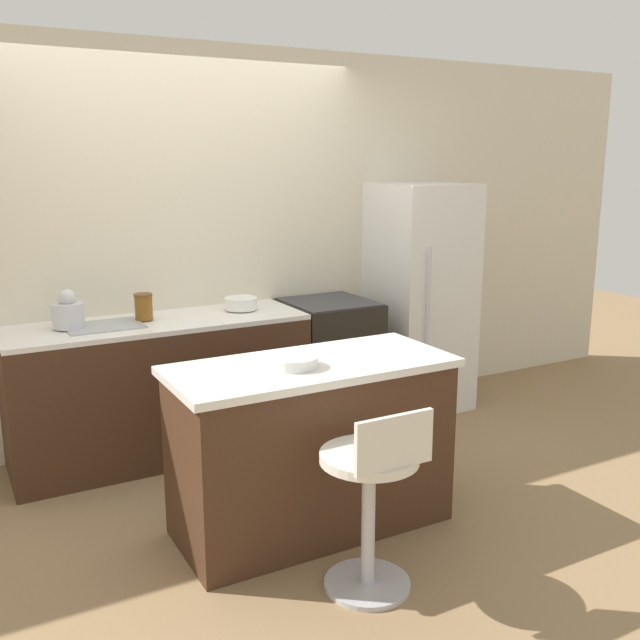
# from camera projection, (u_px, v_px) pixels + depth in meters

# --- Properties ---
(ground_plane) EXTENTS (14.00, 14.00, 0.00)m
(ground_plane) POSITION_uv_depth(u_px,v_px,m) (222.00, 463.00, 4.46)
(ground_plane) COLOR #8E704C
(wall_back) EXTENTS (8.00, 0.06, 2.60)m
(wall_back) POSITION_uv_depth(u_px,v_px,m) (180.00, 245.00, 4.74)
(wall_back) COLOR beige
(wall_back) RESTS_ON ground_plane
(back_counter) EXTENTS (1.84, 0.61, 0.89)m
(back_counter) POSITION_uv_depth(u_px,v_px,m) (161.00, 388.00, 4.51)
(back_counter) COLOR #422819
(back_counter) RESTS_ON ground_plane
(kitchen_island) EXTENTS (1.42, 0.63, 0.88)m
(kitchen_island) POSITION_uv_depth(u_px,v_px,m) (312.00, 446.00, 3.61)
(kitchen_island) COLOR #422819
(kitchen_island) RESTS_ON ground_plane
(oven_range) EXTENTS (0.59, 0.62, 0.89)m
(oven_range) POSITION_uv_depth(u_px,v_px,m) (329.00, 362.00, 5.08)
(oven_range) COLOR black
(oven_range) RESTS_ON ground_plane
(refrigerator) EXTENTS (0.65, 0.66, 1.69)m
(refrigerator) POSITION_uv_depth(u_px,v_px,m) (420.00, 298.00, 5.35)
(refrigerator) COLOR silver
(refrigerator) RESTS_ON ground_plane
(stool_chair) EXTENTS (0.43, 0.43, 0.87)m
(stool_chair) POSITION_uv_depth(u_px,v_px,m) (372.00, 496.00, 3.06)
(stool_chair) COLOR #B7B7BC
(stool_chair) RESTS_ON ground_plane
(kettle) EXTENTS (0.19, 0.19, 0.23)m
(kettle) POSITION_uv_depth(u_px,v_px,m) (68.00, 312.00, 4.18)
(kettle) COLOR silver
(kettle) RESTS_ON back_counter
(mixing_bowl) EXTENTS (0.21, 0.21, 0.08)m
(mixing_bowl) POSITION_uv_depth(u_px,v_px,m) (241.00, 303.00, 4.71)
(mixing_bowl) COLOR white
(mixing_bowl) RESTS_ON back_counter
(canister_jar) EXTENTS (0.11, 0.11, 0.16)m
(canister_jar) POSITION_uv_depth(u_px,v_px,m) (144.00, 306.00, 4.40)
(canister_jar) COLOR brown
(canister_jar) RESTS_ON back_counter
(fruit_bowl) EXTENTS (0.24, 0.24, 0.05)m
(fruit_bowl) POSITION_uv_depth(u_px,v_px,m) (293.00, 361.00, 3.43)
(fruit_bowl) COLOR white
(fruit_bowl) RESTS_ON kitchen_island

